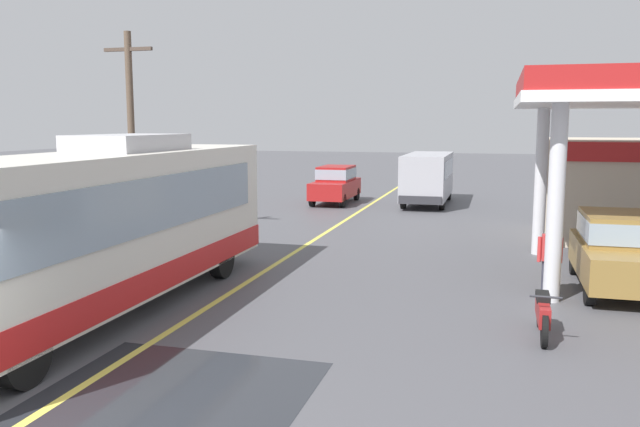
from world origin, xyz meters
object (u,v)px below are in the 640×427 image
minibus_opposing_lane (428,174)px  car_trailing_behind_bus (336,183)px  coach_bus_main (106,230)px  pedestrian_near_pump (550,256)px  motorcycle_parked_forecourt (543,313)px  car_at_pump (617,248)px

minibus_opposing_lane → car_trailing_behind_bus: bearing=-169.9°
coach_bus_main → pedestrian_near_pump: bearing=22.3°
coach_bus_main → pedestrian_near_pump: size_ratio=6.65×
coach_bus_main → pedestrian_near_pump: 9.81m
coach_bus_main → motorcycle_parked_forecourt: bearing=4.3°
car_at_pump → motorcycle_parked_forecourt: car_at_pump is taller
minibus_opposing_lane → pedestrian_near_pump: size_ratio=3.69×
motorcycle_parked_forecourt → pedestrian_near_pump: 3.11m
motorcycle_parked_forecourt → car_trailing_behind_bus: bearing=114.9°
coach_bus_main → car_at_pump: (10.61, 4.71, -0.71)m
car_at_pump → motorcycle_parked_forecourt: (-1.88, -4.06, -0.57)m
minibus_opposing_lane → motorcycle_parked_forecourt: 19.76m
motorcycle_parked_forecourt → pedestrian_near_pump: size_ratio=1.08×
car_at_pump → car_trailing_behind_bus: bearing=126.0°
car_trailing_behind_bus → pedestrian_near_pump: bearing=-60.0°
minibus_opposing_lane → pedestrian_near_pump: 16.85m
pedestrian_near_pump → car_at_pump: bearing=32.8°
minibus_opposing_lane → car_at_pump: bearing=-68.3°
minibus_opposing_lane → car_trailing_behind_bus: minibus_opposing_lane is taller
coach_bus_main → motorcycle_parked_forecourt: size_ratio=6.13×
minibus_opposing_lane → pedestrian_near_pump: minibus_opposing_lane is taller
car_at_pump → car_trailing_behind_bus: same height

